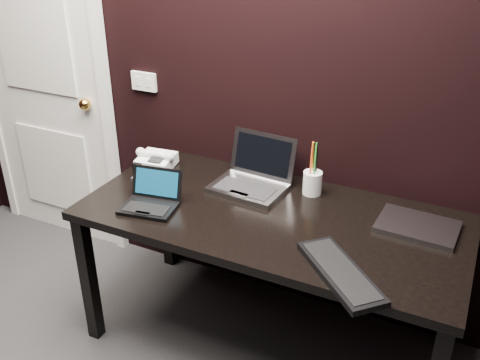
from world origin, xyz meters
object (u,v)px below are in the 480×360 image
at_px(ext_keyboard, 340,272).
at_px(desk_phone, 156,160).
at_px(desk, 271,229).
at_px(silver_laptop, 252,179).
at_px(netbook, 151,201).
at_px(closed_laptop, 417,226).
at_px(door, 43,79).
at_px(mobile_phone, 137,174).
at_px(pen_cup, 312,182).

distance_m(ext_keyboard, desk_phone, 1.23).
relative_size(desk, desk_phone, 7.58).
height_order(silver_laptop, ext_keyboard, silver_laptop).
xyz_separation_m(netbook, closed_laptop, (1.12, 0.34, -0.02)).
height_order(door, desk, door).
relative_size(closed_laptop, mobile_phone, 3.87).
bearing_deg(desk_phone, closed_laptop, -0.98).
bearing_deg(desk_phone, door, 168.01).
height_order(ext_keyboard, pen_cup, pen_cup).
height_order(desk, ext_keyboard, ext_keyboard).
bearing_deg(desk_phone, mobile_phone, -89.99).
distance_m(ext_keyboard, mobile_phone, 1.18).
distance_m(door, mobile_phone, 1.02).
distance_m(desk, ext_keyboard, 0.51).
relative_size(door, silver_laptop, 5.90).
bearing_deg(closed_laptop, desk, -165.43).
xyz_separation_m(desk, desk_phone, (-0.73, 0.18, 0.12)).
bearing_deg(desk, door, 167.18).
distance_m(silver_laptop, desk_phone, 0.55).
xyz_separation_m(closed_laptop, mobile_phone, (-1.33, -0.15, 0.02)).
xyz_separation_m(ext_keyboard, pen_cup, (-0.31, 0.56, 0.05)).
bearing_deg(ext_keyboard, netbook, 172.69).
height_order(desk, desk_phone, desk_phone).
xyz_separation_m(desk_phone, mobile_phone, (0.00, -0.17, -0.01)).
bearing_deg(desk, mobile_phone, 179.05).
height_order(desk_phone, pen_cup, pen_cup).
bearing_deg(closed_laptop, desk_phone, 179.02).
bearing_deg(mobile_phone, pen_cup, 16.65).
height_order(door, ext_keyboard, door).
distance_m(silver_laptop, pen_cup, 0.29).
height_order(netbook, desk_phone, netbook).
height_order(netbook, mobile_phone, netbook).
bearing_deg(pen_cup, desk_phone, -174.50).
xyz_separation_m(door, closed_laptop, (2.25, -0.22, -0.29)).
relative_size(desk_phone, pen_cup, 0.85).
bearing_deg(door, silver_laptop, -7.08).
relative_size(door, ext_keyboard, 5.17).
height_order(netbook, silver_laptop, silver_laptop).
relative_size(silver_laptop, mobile_phone, 4.14).
height_order(door, silver_laptop, door).
bearing_deg(pen_cup, silver_laptop, -166.78).
relative_size(door, desk, 1.26).
bearing_deg(mobile_phone, desk, -0.95).
relative_size(door, mobile_phone, 24.44).
bearing_deg(closed_laptop, ext_keyboard, -113.70).
xyz_separation_m(mobile_phone, pen_cup, (0.83, 0.25, 0.03)).
relative_size(netbook, desk_phone, 1.23).
relative_size(desk, closed_laptop, 5.01).
height_order(netbook, closed_laptop, netbook).
xyz_separation_m(desk, silver_laptop, (-0.18, 0.19, 0.12)).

